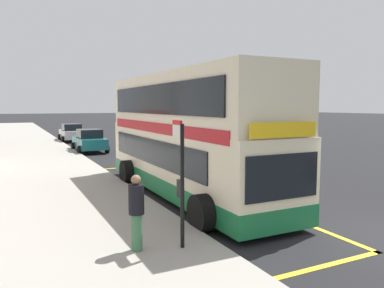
{
  "coord_description": "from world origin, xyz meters",
  "views": [
    {
      "loc": [
        -8.26,
        -5.71,
        3.29
      ],
      "look_at": [
        -2.31,
        6.31,
        1.91
      ],
      "focal_mm": 34.98,
      "sensor_mm": 36.0,
      "label": 1
    }
  ],
  "objects_px": {
    "double_decker_bus": "(186,139)",
    "parked_car_silver_across": "(72,133)",
    "pedestrian_waiting_near_sign": "(136,210)",
    "parked_car_teal_behind": "(90,141)",
    "bus_stop_sign": "(181,174)"
  },
  "relations": [
    {
      "from": "parked_car_silver_across",
      "to": "pedestrian_waiting_near_sign",
      "type": "relative_size",
      "value": 2.51
    },
    {
      "from": "parked_car_silver_across",
      "to": "double_decker_bus",
      "type": "bearing_deg",
      "value": 93.64
    },
    {
      "from": "bus_stop_sign",
      "to": "double_decker_bus",
      "type": "bearing_deg",
      "value": 63.25
    },
    {
      "from": "double_decker_bus",
      "to": "bus_stop_sign",
      "type": "xyz_separation_m",
      "value": [
        -2.43,
        -4.81,
        -0.28
      ]
    },
    {
      "from": "parked_car_teal_behind",
      "to": "parked_car_silver_across",
      "type": "relative_size",
      "value": 1.0
    },
    {
      "from": "pedestrian_waiting_near_sign",
      "to": "double_decker_bus",
      "type": "bearing_deg",
      "value": 53.67
    },
    {
      "from": "double_decker_bus",
      "to": "parked_car_silver_across",
      "type": "bearing_deg",
      "value": 91.28
    },
    {
      "from": "parked_car_silver_across",
      "to": "pedestrian_waiting_near_sign",
      "type": "distance_m",
      "value": 28.24
    },
    {
      "from": "parked_car_teal_behind",
      "to": "pedestrian_waiting_near_sign",
      "type": "xyz_separation_m",
      "value": [
        -2.78,
        -19.37,
        0.25
      ]
    },
    {
      "from": "parked_car_teal_behind",
      "to": "parked_car_silver_across",
      "type": "height_order",
      "value": "same"
    },
    {
      "from": "double_decker_bus",
      "to": "parked_car_teal_behind",
      "type": "bearing_deg",
      "value": 92.38
    },
    {
      "from": "parked_car_teal_behind",
      "to": "double_decker_bus",
      "type": "bearing_deg",
      "value": 92.28
    },
    {
      "from": "parked_car_silver_across",
      "to": "pedestrian_waiting_near_sign",
      "type": "bearing_deg",
      "value": 86.53
    },
    {
      "from": "double_decker_bus",
      "to": "parked_car_silver_across",
      "type": "xyz_separation_m",
      "value": [
        -0.52,
        23.49,
        -1.26
      ]
    },
    {
      "from": "bus_stop_sign",
      "to": "parked_car_teal_behind",
      "type": "height_order",
      "value": "bus_stop_sign"
    }
  ]
}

